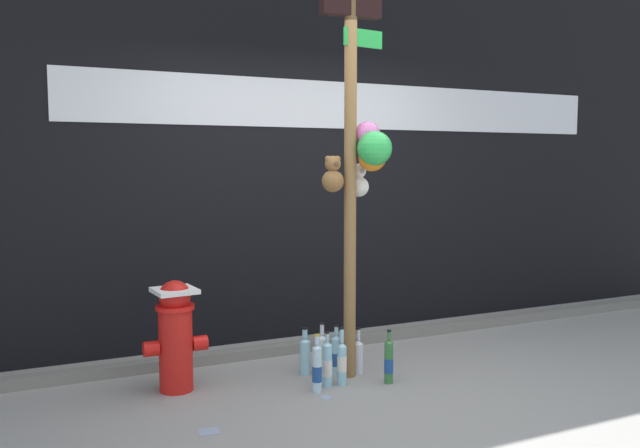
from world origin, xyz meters
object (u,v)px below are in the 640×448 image
(bottle_7, at_px, (358,355))
(memorial_post, at_px, (358,134))
(bottle_0, at_px, (389,362))
(bottle_6, at_px, (327,364))
(bottle_1, at_px, (305,354))
(bottle_2, at_px, (336,355))
(bottle_3, at_px, (317,368))
(fire_hydrant, at_px, (175,333))
(bottle_4, at_px, (322,353))
(bottle_5, at_px, (342,362))

(bottle_7, bearing_deg, memorial_post, -121.85)
(bottle_0, xyz_separation_m, bottle_6, (-0.42, 0.12, 0.00))
(bottle_1, bearing_deg, bottle_6, -83.03)
(bottle_2, bearing_deg, bottle_7, -16.53)
(bottle_3, xyz_separation_m, bottle_6, (0.11, 0.06, -0.00))
(bottle_0, bearing_deg, bottle_1, 137.22)
(fire_hydrant, bearing_deg, bottle_0, -19.08)
(bottle_1, height_order, bottle_2, bottle_2)
(bottle_7, bearing_deg, bottle_4, 156.14)
(bottle_3, bearing_deg, bottle_7, 27.78)
(bottle_1, bearing_deg, bottle_4, -14.93)
(memorial_post, xyz_separation_m, bottle_5, (-0.18, -0.11, -1.57))
(fire_hydrant, distance_m, bottle_3, 0.98)
(bottle_4, xyz_separation_m, bottle_6, (-0.09, -0.27, 0.00))
(bottle_3, relative_size, bottle_7, 1.17)
(fire_hydrant, relative_size, bottle_6, 1.97)
(fire_hydrant, xyz_separation_m, bottle_1, (0.92, -0.06, -0.25))
(fire_hydrant, relative_size, bottle_3, 1.91)
(memorial_post, xyz_separation_m, bottle_3, (-0.39, -0.17, -1.57))
(memorial_post, height_order, bottle_0, memorial_post)
(fire_hydrant, bearing_deg, bottle_1, -3.45)
(fire_hydrant, height_order, bottle_0, fire_hydrant)
(bottle_0, height_order, bottle_2, bottle_0)
(bottle_6, bearing_deg, fire_hydrant, 159.61)
(bottle_5, bearing_deg, bottle_2, 73.37)
(bottle_3, height_order, bottle_4, bottle_3)
(fire_hydrant, relative_size, bottle_5, 1.86)
(memorial_post, bearing_deg, bottle_5, -147.76)
(bottle_0, relative_size, bottle_6, 0.99)
(fire_hydrant, height_order, bottle_2, fire_hydrant)
(bottle_1, xyz_separation_m, bottle_3, (-0.07, -0.36, 0.01))
(fire_hydrant, bearing_deg, bottle_4, -4.82)
(bottle_4, distance_m, bottle_5, 0.28)
(bottle_5, xyz_separation_m, bottle_6, (-0.11, 0.01, -0.00))
(bottle_0, relative_size, bottle_2, 1.04)
(bottle_4, bearing_deg, bottle_1, 165.07)
(bottle_1, distance_m, bottle_7, 0.39)
(bottle_0, relative_size, bottle_3, 0.96)
(bottle_2, height_order, bottle_5, bottle_5)
(memorial_post, relative_size, bottle_4, 7.68)
(memorial_post, distance_m, bottle_2, 1.60)
(bottle_0, distance_m, bottle_1, 0.62)
(bottle_6, bearing_deg, bottle_3, -148.83)
(bottle_1, xyz_separation_m, bottle_5, (0.14, -0.31, 0.01))
(memorial_post, bearing_deg, bottle_4, 140.87)
(memorial_post, height_order, bottle_4, memorial_post)
(bottle_7, bearing_deg, bottle_0, -71.66)
(bottle_3, xyz_separation_m, bottle_4, (0.19, 0.33, -0.01))
(bottle_2, distance_m, bottle_3, 0.39)
(bottle_0, distance_m, bottle_7, 0.30)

